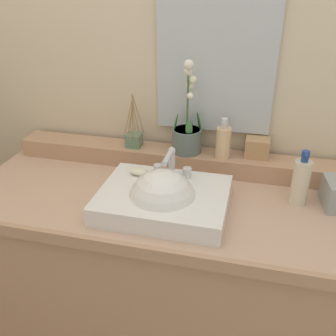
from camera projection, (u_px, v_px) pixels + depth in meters
name	position (u px, v px, depth m)	size (l,w,h in m)	color
wall_back	(194.00, 48.00, 1.54)	(3.15, 0.20, 2.60)	beige
vanity_cabinet	(169.00, 280.00, 1.59)	(1.51, 0.62, 0.84)	tan
back_ledge	(183.00, 159.00, 1.58)	(1.43, 0.12, 0.08)	tan
sink_basin	(164.00, 201.00, 1.30)	(0.44, 0.34, 0.27)	white
soap_bar	(139.00, 172.00, 1.39)	(0.07, 0.04, 0.02)	beige
potted_plant	(187.00, 134.00, 1.52)	(0.13, 0.12, 0.38)	slate
soap_dispenser	(223.00, 142.00, 1.48)	(0.06, 0.06, 0.16)	#E3BC8B
reed_diffuser	(134.00, 139.00, 1.59)	(0.07, 0.09, 0.23)	slate
trinket_box	(257.00, 148.00, 1.50)	(0.09, 0.07, 0.08)	tan
lotion_bottle	(301.00, 181.00, 1.31)	(0.06, 0.06, 0.20)	beige
mirror	(216.00, 51.00, 1.42)	(0.46, 0.02, 0.63)	silver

